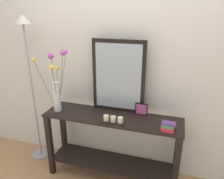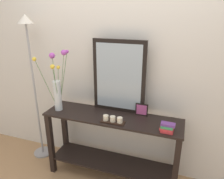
{
  "view_description": "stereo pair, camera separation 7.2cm",
  "coord_description": "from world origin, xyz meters",
  "px_view_note": "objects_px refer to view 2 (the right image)",
  "views": [
    {
      "loc": [
        0.61,
        -1.95,
        1.86
      ],
      "look_at": [
        0.0,
        0.0,
        1.1
      ],
      "focal_mm": 34.42,
      "sensor_mm": 36.0,
      "label": 1
    },
    {
      "loc": [
        0.67,
        -1.93,
        1.86
      ],
      "look_at": [
        0.0,
        0.0,
        1.1
      ],
      "focal_mm": 34.42,
      "sensor_mm": 36.0,
      "label": 2
    }
  ],
  "objects_px": {
    "book_stack": "(167,128)",
    "floor_lamp": "(32,67)",
    "console_table": "(112,141)",
    "tall_vase_left": "(57,87)",
    "picture_frame_small": "(142,110)",
    "mirror_leaning": "(119,77)",
    "candle_tray": "(113,120)"
  },
  "relations": [
    {
      "from": "candle_tray",
      "to": "picture_frame_small",
      "type": "bearing_deg",
      "value": 46.16
    },
    {
      "from": "picture_frame_small",
      "to": "book_stack",
      "type": "relative_size",
      "value": 0.96
    },
    {
      "from": "tall_vase_left",
      "to": "candle_tray",
      "type": "xyz_separation_m",
      "value": [
        0.67,
        -0.08,
        -0.25
      ]
    },
    {
      "from": "mirror_leaning",
      "to": "floor_lamp",
      "type": "height_order",
      "value": "floor_lamp"
    },
    {
      "from": "mirror_leaning",
      "to": "candle_tray",
      "type": "bearing_deg",
      "value": -84.19
    },
    {
      "from": "picture_frame_small",
      "to": "book_stack",
      "type": "xyz_separation_m",
      "value": [
        0.29,
        -0.25,
        -0.02
      ]
    },
    {
      "from": "mirror_leaning",
      "to": "book_stack",
      "type": "xyz_separation_m",
      "value": [
        0.56,
        -0.28,
        -0.35
      ]
    },
    {
      "from": "tall_vase_left",
      "to": "picture_frame_small",
      "type": "bearing_deg",
      "value": 10.62
    },
    {
      "from": "candle_tray",
      "to": "book_stack",
      "type": "bearing_deg",
      "value": 0.08
    },
    {
      "from": "picture_frame_small",
      "to": "floor_lamp",
      "type": "relative_size",
      "value": 0.07
    },
    {
      "from": "tall_vase_left",
      "to": "picture_frame_small",
      "type": "distance_m",
      "value": 0.95
    },
    {
      "from": "console_table",
      "to": "mirror_leaning",
      "type": "distance_m",
      "value": 0.73
    },
    {
      "from": "mirror_leaning",
      "to": "candle_tray",
      "type": "distance_m",
      "value": 0.46
    },
    {
      "from": "candle_tray",
      "to": "floor_lamp",
      "type": "xyz_separation_m",
      "value": [
        -1.09,
        0.21,
        0.41
      ]
    },
    {
      "from": "book_stack",
      "to": "tall_vase_left",
      "type": "bearing_deg",
      "value": 176.3
    },
    {
      "from": "picture_frame_small",
      "to": "floor_lamp",
      "type": "xyz_separation_m",
      "value": [
        -1.33,
        -0.04,
        0.37
      ]
    },
    {
      "from": "picture_frame_small",
      "to": "mirror_leaning",
      "type": "bearing_deg",
      "value": 173.62
    },
    {
      "from": "tall_vase_left",
      "to": "floor_lamp",
      "type": "bearing_deg",
      "value": 162.57
    },
    {
      "from": "tall_vase_left",
      "to": "picture_frame_small",
      "type": "xyz_separation_m",
      "value": [
        0.91,
        0.17,
        -0.21
      ]
    },
    {
      "from": "console_table",
      "to": "book_stack",
      "type": "height_order",
      "value": "book_stack"
    },
    {
      "from": "mirror_leaning",
      "to": "picture_frame_small",
      "type": "distance_m",
      "value": 0.43
    },
    {
      "from": "mirror_leaning",
      "to": "picture_frame_small",
      "type": "bearing_deg",
      "value": -6.38
    },
    {
      "from": "candle_tray",
      "to": "picture_frame_small",
      "type": "height_order",
      "value": "picture_frame_small"
    },
    {
      "from": "tall_vase_left",
      "to": "candle_tray",
      "type": "distance_m",
      "value": 0.72
    },
    {
      "from": "candle_tray",
      "to": "book_stack",
      "type": "relative_size",
      "value": 1.76
    },
    {
      "from": "candle_tray",
      "to": "book_stack",
      "type": "distance_m",
      "value": 0.54
    },
    {
      "from": "book_stack",
      "to": "picture_frame_small",
      "type": "bearing_deg",
      "value": 139.7
    },
    {
      "from": "console_table",
      "to": "picture_frame_small",
      "type": "xyz_separation_m",
      "value": [
        0.29,
        0.13,
        0.38
      ]
    },
    {
      "from": "console_table",
      "to": "book_stack",
      "type": "relative_size",
      "value": 10.66
    },
    {
      "from": "mirror_leaning",
      "to": "tall_vase_left",
      "type": "height_order",
      "value": "mirror_leaning"
    },
    {
      "from": "book_stack",
      "to": "floor_lamp",
      "type": "xyz_separation_m",
      "value": [
        -1.63,
        0.21,
        0.39
      ]
    },
    {
      "from": "candle_tray",
      "to": "picture_frame_small",
      "type": "xyz_separation_m",
      "value": [
        0.24,
        0.25,
        0.04
      ]
    }
  ]
}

